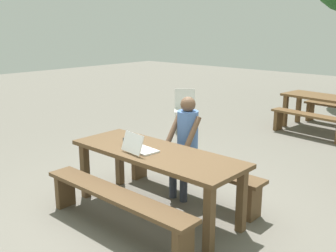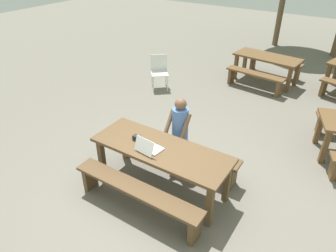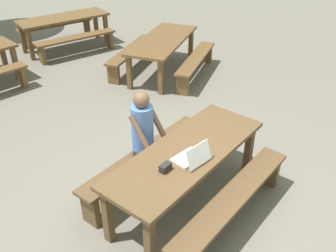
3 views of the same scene
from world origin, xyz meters
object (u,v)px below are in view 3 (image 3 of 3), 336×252
object	(u,v)px
small_pouch	(165,167)
laptop	(192,157)
picnic_table_mid	(64,21)
picnic_table_distant	(163,43)
picnic_table_front	(187,158)
person_seated	(145,135)

from	to	relation	value
small_pouch	laptop	bearing A→B (deg)	-21.66
picnic_table_mid	picnic_table_distant	xyz separation A→B (m)	(0.33, -2.79, -0.02)
picnic_table_front	picnic_table_mid	world-z (taller)	picnic_table_front
picnic_table_front	picnic_table_distant	size ratio (longest dim) A/B	0.96
picnic_table_front	picnic_table_distant	bearing A→B (deg)	43.41
picnic_table_front	picnic_table_mid	size ratio (longest dim) A/B	0.98
picnic_table_front	person_seated	size ratio (longest dim) A/B	1.65
laptop	picnic_table_distant	xyz separation A→B (m)	(3.01, 2.89, -0.20)
small_pouch	picnic_table_distant	bearing A→B (deg)	39.80
small_pouch	person_seated	size ratio (longest dim) A/B	0.10
laptop	picnic_table_mid	distance (m)	6.28
small_pouch	person_seated	xyz separation A→B (m)	(0.39, 0.63, -0.05)
picnic_table_mid	picnic_table_front	bearing A→B (deg)	-99.82
picnic_table_front	small_pouch	size ratio (longest dim) A/B	16.30
picnic_table_distant	picnic_table_front	bearing A→B (deg)	-155.44
laptop	small_pouch	size ratio (longest dim) A/B	2.76
person_seated	laptop	bearing A→B (deg)	-95.66
laptop	person_seated	size ratio (longest dim) A/B	0.28
picnic_table_mid	laptop	bearing A→B (deg)	-100.20
laptop	picnic_table_distant	world-z (taller)	laptop
picnic_table_distant	small_pouch	bearing A→B (deg)	-159.05
person_seated	picnic_table_mid	bearing A→B (deg)	62.13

